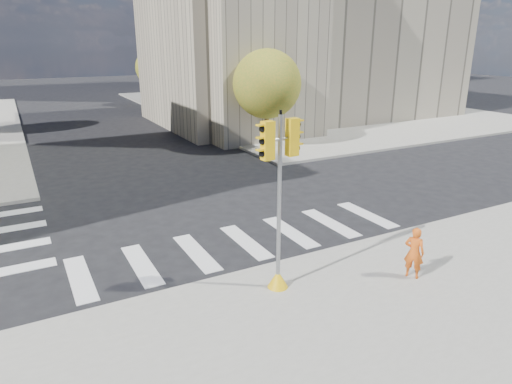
{
  "coord_description": "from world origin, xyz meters",
  "views": [
    {
      "loc": [
        -6.55,
        -14.79,
        6.56
      ],
      "look_at": [
        -0.2,
        -2.95,
        2.1
      ],
      "focal_mm": 32.0,
      "sensor_mm": 36.0,
      "label": 1
    }
  ],
  "objects_px": {
    "lamp_far": "(178,63)",
    "traffic_signal": "(279,217)",
    "lamp_near": "(245,71)",
    "photographer": "(414,253)"
  },
  "relations": [
    {
      "from": "traffic_signal",
      "to": "lamp_far",
      "type": "bearing_deg",
      "value": 68.91
    },
    {
      "from": "traffic_signal",
      "to": "photographer",
      "type": "relative_size",
      "value": 3.19
    },
    {
      "from": "lamp_far",
      "to": "traffic_signal",
      "type": "height_order",
      "value": "lamp_far"
    },
    {
      "from": "lamp_near",
      "to": "traffic_signal",
      "type": "relative_size",
      "value": 1.68
    },
    {
      "from": "lamp_far",
      "to": "traffic_signal",
      "type": "xyz_separation_m",
      "value": [
        -8.81,
        -33.34,
        -2.37
      ]
    },
    {
      "from": "lamp_near",
      "to": "traffic_signal",
      "type": "bearing_deg",
      "value": -114.49
    },
    {
      "from": "lamp_near",
      "to": "traffic_signal",
      "type": "distance_m",
      "value": 21.38
    },
    {
      "from": "lamp_near",
      "to": "photographer",
      "type": "bearing_deg",
      "value": -103.97
    },
    {
      "from": "traffic_signal",
      "to": "photographer",
      "type": "height_order",
      "value": "traffic_signal"
    },
    {
      "from": "lamp_far",
      "to": "photographer",
      "type": "xyz_separation_m",
      "value": [
        -5.14,
        -34.65,
        -3.67
      ]
    }
  ]
}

